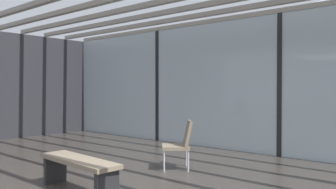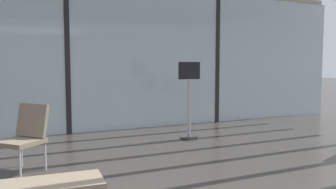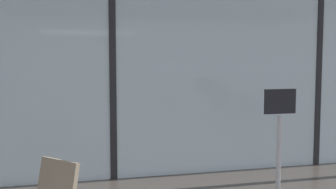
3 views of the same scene
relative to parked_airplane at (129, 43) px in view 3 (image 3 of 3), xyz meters
The scene contains 5 objects.
glass_curtain_wall 5.37m from the parked_airplane, 101.69° to the right, with size 14.00×0.08×3.05m, color silver.
window_mullion_1 5.37m from the parked_airplane, 101.69° to the right, with size 0.10×0.12×3.05m, color black.
window_mullion_2 5.79m from the parked_airplane, 65.05° to the right, with size 0.10×0.12×3.05m, color black.
parked_airplane is the anchor object (origin of this frame).
info_sign 6.89m from the parked_airplane, 82.23° to the right, with size 0.44×0.32×1.44m.
Camera 3 is at (-0.74, -1.02, 1.84)m, focal length 44.27 mm.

